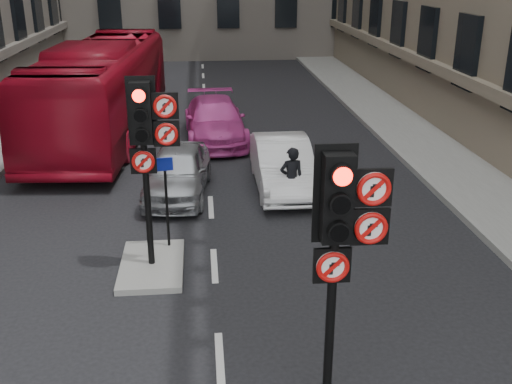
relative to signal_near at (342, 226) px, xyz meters
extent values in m
cube|color=gray|center=(5.71, 11.01, -2.50)|extent=(3.00, 50.00, 0.16)
cube|color=gray|center=(-2.69, 4.01, -2.52)|extent=(1.20, 2.00, 0.12)
cylinder|color=black|center=(-0.09, 0.01, -1.38)|extent=(0.12, 0.12, 2.40)
cube|color=black|center=(-0.09, 0.01, 0.37)|extent=(0.36, 0.28, 1.10)
cube|color=black|center=(-0.09, 0.14, 0.37)|extent=(0.52, 0.03, 1.25)
cylinder|color=#FF1407|center=(-0.09, -0.24, 0.72)|extent=(0.22, 0.01, 0.22)
cylinder|color=black|center=(-0.09, -0.24, 0.37)|extent=(0.22, 0.01, 0.22)
cylinder|color=black|center=(-0.09, -0.24, 0.02)|extent=(0.22, 0.01, 0.22)
cube|color=black|center=(0.33, -0.01, 0.49)|extent=(0.47, 0.05, 0.47)
cylinder|color=white|center=(0.33, -0.05, 0.49)|extent=(0.41, 0.02, 0.41)
torus|color=#BF0C0A|center=(0.33, -0.07, 0.49)|extent=(0.41, 0.06, 0.41)
cube|color=#BF0C0A|center=(0.33, -0.07, 0.49)|extent=(0.25, 0.01, 0.25)
cube|color=black|center=(0.33, -0.01, -0.01)|extent=(0.47, 0.05, 0.47)
cylinder|color=white|center=(0.33, -0.05, -0.01)|extent=(0.41, 0.02, 0.41)
torus|color=#BF0C0A|center=(0.33, -0.07, -0.01)|extent=(0.41, 0.06, 0.41)
cube|color=#BF0C0A|center=(0.33, -0.07, -0.01)|extent=(0.25, 0.01, 0.25)
cube|color=black|center=(-0.11, -0.01, -0.51)|extent=(0.47, 0.05, 0.47)
cylinder|color=white|center=(-0.11, -0.05, -0.51)|extent=(0.41, 0.02, 0.41)
torus|color=#BF0C0A|center=(-0.11, -0.07, -0.51)|extent=(0.41, 0.06, 0.41)
cube|color=#BF0C0A|center=(-0.11, -0.07, -0.51)|extent=(0.25, 0.01, 0.25)
cylinder|color=black|center=(-2.69, 4.01, -1.26)|extent=(0.12, 0.12, 2.40)
cube|color=black|center=(-2.69, 4.01, 0.49)|extent=(0.36, 0.28, 1.10)
cube|color=black|center=(-2.69, 4.14, 0.49)|extent=(0.52, 0.03, 1.25)
cylinder|color=#FF1407|center=(-2.69, 3.76, 0.84)|extent=(0.22, 0.02, 0.22)
cylinder|color=black|center=(-2.69, 3.76, 0.49)|extent=(0.22, 0.02, 0.22)
cylinder|color=black|center=(-2.69, 3.76, 0.14)|extent=(0.22, 0.02, 0.22)
cube|color=black|center=(-2.27, 3.99, 0.61)|extent=(0.47, 0.05, 0.47)
cylinder|color=white|center=(-2.27, 3.95, 0.61)|extent=(0.41, 0.02, 0.41)
torus|color=#BF0C0A|center=(-2.27, 3.93, 0.61)|extent=(0.41, 0.06, 0.41)
cube|color=#BF0C0A|center=(-2.27, 3.93, 0.61)|extent=(0.25, 0.02, 0.25)
cube|color=black|center=(-2.27, 3.99, 0.11)|extent=(0.47, 0.05, 0.47)
cylinder|color=white|center=(-2.27, 3.95, 0.11)|extent=(0.41, 0.02, 0.41)
torus|color=#BF0C0A|center=(-2.27, 3.93, 0.11)|extent=(0.41, 0.06, 0.41)
cube|color=#BF0C0A|center=(-2.27, 3.93, 0.11)|extent=(0.25, 0.02, 0.25)
cube|color=black|center=(-2.71, 3.99, -0.39)|extent=(0.47, 0.05, 0.47)
cylinder|color=white|center=(-2.71, 3.95, -0.39)|extent=(0.41, 0.02, 0.41)
torus|color=#BF0C0A|center=(-2.71, 3.93, -0.39)|extent=(0.41, 0.06, 0.41)
cube|color=#BF0C0A|center=(-2.71, 3.93, -0.39)|extent=(0.25, 0.02, 0.25)
imported|color=#929599|center=(-2.28, 7.94, -1.96)|extent=(1.84, 3.81, 1.25)
imported|color=white|center=(0.41, 8.17, -1.93)|extent=(1.40, 3.99, 1.31)
imported|color=#C93B94|center=(-1.20, 12.84, -1.91)|extent=(2.11, 4.73, 1.35)
imported|color=maroon|center=(-4.86, 13.76, -1.00)|extent=(3.44, 11.49, 3.16)
imported|color=black|center=(-2.65, 8.11, -2.03)|extent=(0.58, 1.86, 1.10)
imported|color=black|center=(0.42, 6.66, -1.80)|extent=(0.62, 0.45, 1.56)
cylinder|color=black|center=(-2.39, 4.76, -1.54)|extent=(0.06, 0.06, 1.85)
cube|color=navy|center=(-2.39, 4.71, -0.70)|extent=(0.33, 0.08, 0.26)
camera|label=1|loc=(-1.64, -6.41, 2.95)|focal=42.00mm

